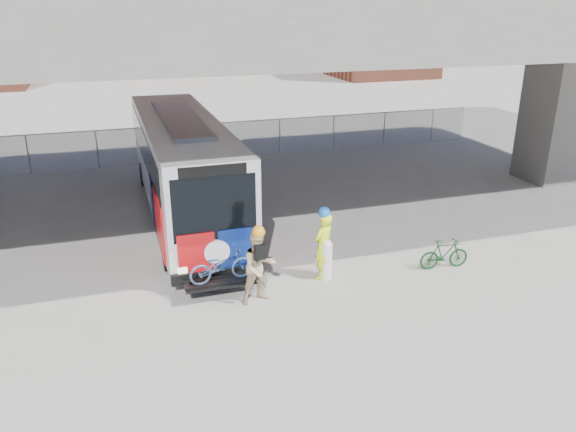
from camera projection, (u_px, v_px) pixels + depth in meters
name	position (u px, v px, depth m)	size (l,w,h in m)	color
ground	(272.00, 255.00, 17.50)	(160.00, 160.00, 0.00)	#9E9991
bus	(182.00, 160.00, 20.12)	(2.67, 12.94, 3.69)	silver
overpass	(236.00, 29.00, 18.73)	(40.00, 16.00, 7.95)	#605E59
chainlink_fence	(202.00, 132.00, 27.66)	(30.00, 0.06, 30.00)	gray
brick_buildings	(152.00, 23.00, 58.78)	(54.00, 22.00, 12.00)	brown
bollard	(327.00, 258.00, 15.81)	(0.31, 0.31, 1.19)	silver
cyclist_hivis	(324.00, 244.00, 15.74)	(0.85, 0.77, 2.15)	#EAFF1A
cyclist_tan	(259.00, 266.00, 14.48)	(1.08, 0.92, 2.14)	tan
bike_parked	(444.00, 254.00, 16.50)	(0.43, 1.51, 0.91)	#143F1A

